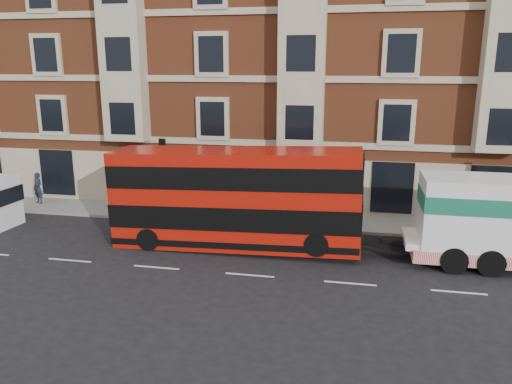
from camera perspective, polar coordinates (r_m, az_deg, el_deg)
ground at (r=20.42m, az=-0.73°, el=-9.48°), size 120.00×120.00×0.00m
sidewalk at (r=27.31m, az=2.56°, el=-3.08°), size 90.00×3.00×0.15m
victorian_terrace at (r=33.48m, az=5.71°, el=17.40°), size 45.00×12.00×20.40m
lamp_post_west at (r=26.97m, az=-10.52°, el=2.19°), size 0.35×0.15×4.35m
double_decker_bus at (r=22.66m, az=-2.39°, el=-0.56°), size 11.29×2.59×4.57m
pedestrian at (r=32.57m, az=-23.65°, el=0.42°), size 0.80×0.67×1.87m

